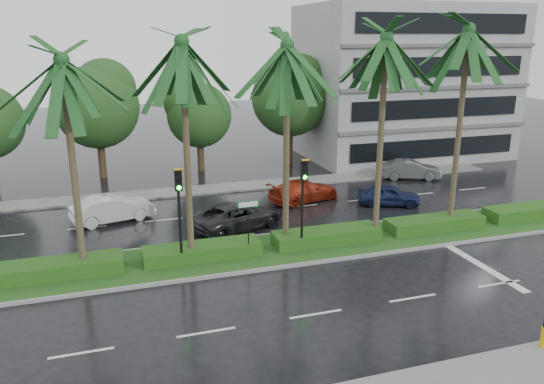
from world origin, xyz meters
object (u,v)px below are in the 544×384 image
object	(u,v)px
car_white	(113,209)
car_grey	(411,170)
car_blue	(389,195)
car_red	(304,191)
car_darkgrey	(237,216)
signal_median_left	(179,203)
street_sign	(248,214)

from	to	relation	value
car_white	car_grey	xyz separation A→B (m)	(20.13, 2.88, -0.05)
car_grey	car_white	bearing A→B (deg)	118.34
car_white	car_blue	xyz separation A→B (m)	(15.63, -1.98, -0.10)
car_white	car_red	world-z (taller)	car_white
car_grey	car_darkgrey	bearing A→B (deg)	133.44
car_grey	signal_median_left	bearing A→B (deg)	140.43
car_darkgrey	street_sign	bearing A→B (deg)	149.99
car_white	car_darkgrey	world-z (taller)	car_white
street_sign	car_white	bearing A→B (deg)	128.25
street_sign	car_blue	bearing A→B (deg)	27.26
signal_median_left	car_darkgrey	size ratio (longest dim) A/B	0.86
street_sign	car_darkgrey	xyz separation A→B (m)	(0.50, 4.00, -1.42)
car_darkgrey	car_red	world-z (taller)	car_darkgrey
car_blue	car_grey	world-z (taller)	car_grey
car_red	car_blue	size ratio (longest dim) A/B	1.25
car_white	signal_median_left	bearing A→B (deg)	-174.72
street_sign	car_white	distance (m)	9.19
car_white	car_blue	bearing A→B (deg)	-111.69
car_darkgrey	car_grey	distance (m)	15.24
street_sign	car_blue	size ratio (longest dim) A/B	0.71
car_blue	car_red	bearing A→B (deg)	85.54
car_blue	car_white	bearing A→B (deg)	105.08
car_darkgrey	car_blue	world-z (taller)	car_darkgrey
car_red	street_sign	bearing A→B (deg)	127.16
signal_median_left	street_sign	bearing A→B (deg)	3.47
street_sign	car_grey	distance (m)	17.68
car_white	car_grey	world-z (taller)	car_white
signal_median_left	car_red	size ratio (longest dim) A/B	0.96
signal_median_left	car_red	bearing A→B (deg)	41.82
car_darkgrey	car_blue	bearing A→B (deg)	-106.01
street_sign	car_blue	world-z (taller)	street_sign
street_sign	car_darkgrey	size ratio (longest dim) A/B	0.51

